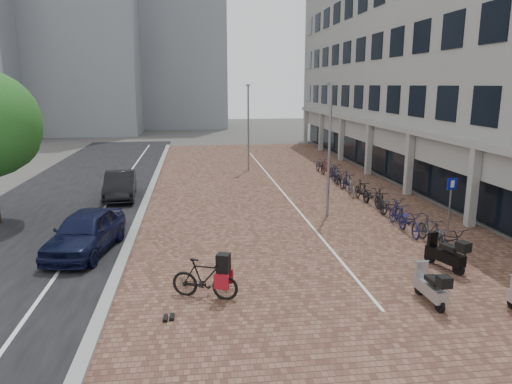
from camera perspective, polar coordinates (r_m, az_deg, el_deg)
The scene contains 18 objects.
ground at distance 15.32m, azimuth 2.95°, elevation -9.69°, with size 140.00×140.00×0.00m, color #474442.
plaza_brick at distance 26.97m, azimuth 2.56°, elevation 0.23°, with size 14.50×42.00×0.04m, color brown.
street_asphalt at distance 27.33m, azimuth -20.79°, elevation -0.44°, with size 8.00×50.00×0.03m, color black.
curb at distance 26.67m, azimuth -12.63°, elevation -0.08°, with size 0.35×42.00×0.14m, color gray.
lane_line at distance 26.93m, azimuth -16.66°, elevation -0.29°, with size 0.12×44.00×0.00m, color white.
parking_line at distance 26.99m, azimuth 2.98°, elevation 0.29°, with size 0.10×30.00×0.00m, color white.
office_building at distance 33.83m, azimuth 20.86°, elevation 16.34°, with size 8.40×40.00×15.00m.
bg_towers at distance 64.46m, azimuth -18.97°, elevation 19.31°, with size 33.00×23.00×32.00m.
car_navy at distance 17.92m, azimuth -19.74°, elevation -4.52°, with size 1.79×4.44×1.51m, color black.
car_dark at distance 25.89m, azimuth -15.95°, elevation 0.79°, with size 1.49×4.28×1.41m, color black.
hero_bike at distance 13.47m, azimuth -6.17°, elevation -10.21°, with size 1.99×1.18×1.36m.
shoes at distance 12.65m, azimuth -10.41°, elevation -14.70°, with size 0.41×0.34×0.10m, color black, non-canonical shape.
scooter_front at distance 13.94m, azimuth 20.15°, elevation -10.48°, with size 0.48×1.54×1.06m, color #9A9A9E, non-canonical shape.
scooter_mid at distance 16.56m, azimuth 21.71°, elevation -6.78°, with size 0.51×1.64×1.12m, color black, non-canonical shape.
parking_sign at distance 20.51m, azimuth 22.29°, elevation -0.51°, with size 0.46×0.15×2.24m.
lamp_near at distance 21.24m, azimuth 8.75°, elevation 4.73°, with size 0.12×0.12×5.87m, color slate.
lamp_far at distance 32.54m, azimuth -0.94°, elevation 7.55°, with size 0.12×0.12×5.81m, color slate.
bike_row at distance 25.08m, azimuth 12.65°, elevation 0.17°, with size 1.39×18.11×1.05m.
Camera 1 is at (-2.60, -13.92, 5.83)m, focal length 33.41 mm.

